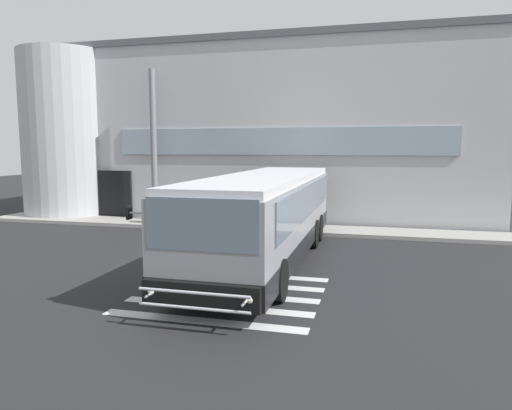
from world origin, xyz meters
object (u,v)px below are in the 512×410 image
bus_main_foreground (266,219)px  passenger_by_doorway (191,201)px  safety_bollard_yellow (298,225)px  entry_support_column (154,145)px  passenger_near_column (161,203)px  passenger_at_curb_edge (208,203)px

bus_main_foreground → passenger_by_doorway: bus_main_foreground is taller
bus_main_foreground → safety_bollard_yellow: size_ratio=12.82×
entry_support_column → passenger_by_doorway: 3.24m
entry_support_column → passenger_near_column: size_ratio=4.15×
passenger_at_curb_edge → bus_main_foreground: bearing=-54.6°
bus_main_foreground → passenger_near_column: 7.85m
entry_support_column → bus_main_foreground: bearing=-41.9°
passenger_near_column → passenger_at_curb_edge: size_ratio=1.00×
passenger_near_column → passenger_by_doorway: size_ratio=1.00×
passenger_at_curb_edge → safety_bollard_yellow: bearing=-16.1°
safety_bollard_yellow → bus_main_foreground: bearing=-94.1°
safety_bollard_yellow → entry_support_column: bearing=165.8°
entry_support_column → safety_bollard_yellow: (7.12, -1.80, -3.17)m
entry_support_column → passenger_near_column: 2.87m
entry_support_column → safety_bollard_yellow: bearing=-14.2°
bus_main_foreground → passenger_near_column: bus_main_foreground is taller
passenger_by_doorway → bus_main_foreground: bearing=-49.5°
bus_main_foreground → passenger_at_curb_edge: (-3.93, 5.53, -0.25)m
passenger_by_doorway → safety_bollard_yellow: passenger_by_doorway is taller
bus_main_foreground → passenger_near_column: size_ratio=6.89×
passenger_at_curb_edge → safety_bollard_yellow: passenger_at_curb_edge is taller
bus_main_foreground → entry_support_column: bearing=138.1°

